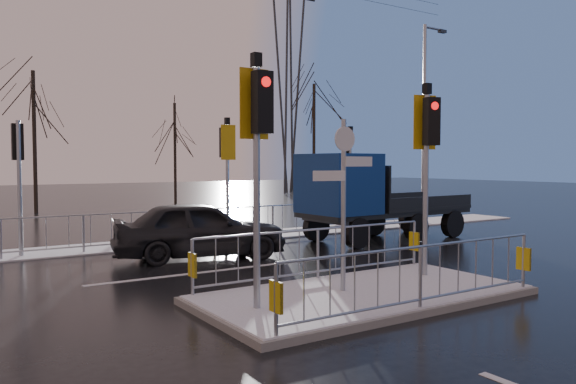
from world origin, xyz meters
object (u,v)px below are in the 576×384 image
traffic_island (362,277)px  flatbed_truck (359,196)px  street_lamp_right (425,115)px  car_far_lane (200,229)px

traffic_island → flatbed_truck: bearing=50.3°
street_lamp_right → traffic_island: bearing=-141.3°
traffic_island → flatbed_truck: size_ratio=1.01×
flatbed_truck → street_lamp_right: bearing=26.1°
traffic_island → street_lamp_right: (10.58, 8.49, 4.00)m
traffic_island → flatbed_truck: (4.63, 5.57, 1.05)m
traffic_island → car_far_lane: size_ratio=1.37×
traffic_island → car_far_lane: traffic_island is taller
traffic_island → street_lamp_right: street_lamp_right is taller
car_far_lane → street_lamp_right: 12.18m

